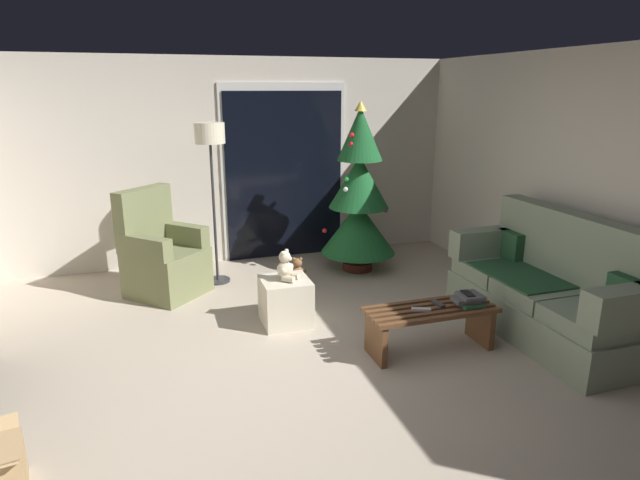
# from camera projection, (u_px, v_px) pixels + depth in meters

# --- Properties ---
(ground_plane) EXTENTS (7.00, 7.00, 0.00)m
(ground_plane) POSITION_uv_depth(u_px,v_px,m) (299.00, 372.00, 4.16)
(ground_plane) COLOR #B2A38E
(wall_back) EXTENTS (5.72, 0.12, 2.50)m
(wall_back) POSITION_uv_depth(u_px,v_px,m) (231.00, 162.00, 6.62)
(wall_back) COLOR beige
(wall_back) RESTS_ON ground
(wall_right) EXTENTS (0.12, 6.00, 2.50)m
(wall_right) POSITION_uv_depth(u_px,v_px,m) (613.00, 193.00, 4.65)
(wall_right) COLOR beige
(wall_right) RESTS_ON ground
(patio_door_frame) EXTENTS (1.60, 0.02, 2.20)m
(patio_door_frame) POSITION_uv_depth(u_px,v_px,m) (284.00, 172.00, 6.78)
(patio_door_frame) COLOR silver
(patio_door_frame) RESTS_ON ground
(patio_door_glass) EXTENTS (1.50, 0.02, 2.10)m
(patio_door_glass) POSITION_uv_depth(u_px,v_px,m) (285.00, 176.00, 6.78)
(patio_door_glass) COLOR black
(patio_door_glass) RESTS_ON ground
(couch) EXTENTS (0.80, 1.95, 1.08)m
(couch) POSITION_uv_depth(u_px,v_px,m) (549.00, 291.00, 4.73)
(couch) COLOR gray
(couch) RESTS_ON ground
(coffee_table) EXTENTS (1.10, 0.40, 0.39)m
(coffee_table) POSITION_uv_depth(u_px,v_px,m) (430.00, 322.00, 4.45)
(coffee_table) COLOR brown
(coffee_table) RESTS_ON ground
(remote_silver) EXTENTS (0.16, 0.10, 0.02)m
(remote_silver) POSITION_uv_depth(u_px,v_px,m) (421.00, 310.00, 4.35)
(remote_silver) COLOR #ADADB2
(remote_silver) RESTS_ON coffee_table
(remote_graphite) EXTENTS (0.06, 0.16, 0.02)m
(remote_graphite) POSITION_uv_depth(u_px,v_px,m) (437.00, 303.00, 4.47)
(remote_graphite) COLOR #333338
(remote_graphite) RESTS_ON coffee_table
(book_stack) EXTENTS (0.26, 0.19, 0.10)m
(book_stack) POSITION_uv_depth(u_px,v_px,m) (469.00, 299.00, 4.46)
(book_stack) COLOR #337042
(book_stack) RESTS_ON coffee_table
(cell_phone) EXTENTS (0.09, 0.15, 0.01)m
(cell_phone) POSITION_uv_depth(u_px,v_px,m) (468.00, 293.00, 4.45)
(cell_phone) COLOR black
(cell_phone) RESTS_ON book_stack
(christmas_tree) EXTENTS (0.89, 0.89, 2.00)m
(christmas_tree) POSITION_uv_depth(u_px,v_px,m) (359.00, 198.00, 6.28)
(christmas_tree) COLOR #4C1E19
(christmas_tree) RESTS_ON ground
(armchair) EXTENTS (0.97, 0.97, 1.13)m
(armchair) POSITION_uv_depth(u_px,v_px,m) (162.00, 258.00, 5.66)
(armchair) COLOR olive
(armchair) RESTS_ON ground
(floor_lamp) EXTENTS (0.32, 0.32, 1.78)m
(floor_lamp) POSITION_uv_depth(u_px,v_px,m) (211.00, 149.00, 5.70)
(floor_lamp) COLOR #2D2D30
(floor_lamp) RESTS_ON ground
(ottoman) EXTENTS (0.44, 0.44, 0.43)m
(ottoman) POSITION_uv_depth(u_px,v_px,m) (286.00, 301.00, 4.98)
(ottoman) COLOR beige
(ottoman) RESTS_ON ground
(teddy_bear_cream) EXTENTS (0.22, 0.21, 0.29)m
(teddy_bear_cream) POSITION_uv_depth(u_px,v_px,m) (286.00, 267.00, 4.89)
(teddy_bear_cream) COLOR beige
(teddy_bear_cream) RESTS_ON ottoman
(teddy_bear_chestnut_by_tree) EXTENTS (0.20, 0.21, 0.29)m
(teddy_bear_chestnut_by_tree) POSITION_uv_depth(u_px,v_px,m) (298.00, 271.00, 6.11)
(teddy_bear_chestnut_by_tree) COLOR brown
(teddy_bear_chestnut_by_tree) RESTS_ON ground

